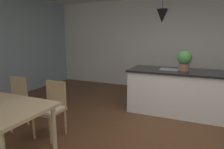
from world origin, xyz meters
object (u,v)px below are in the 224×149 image
chair_far_right (51,107)px  kitchen_island (177,91)px  chair_far_left (14,100)px  potted_plant_on_island (184,60)px

chair_far_right → kitchen_island: bearing=46.0°
chair_far_left → potted_plant_on_island: bearing=34.2°
chair_far_left → kitchen_island: kitchen_island is taller
kitchen_island → potted_plant_on_island: size_ratio=4.94×
chair_far_left → potted_plant_on_island: (2.68, 1.82, 0.65)m
kitchen_island → potted_plant_on_island: potted_plant_on_island is taller
kitchen_island → chair_far_left: bearing=-144.9°
chair_far_left → chair_far_right: bearing=0.0°
chair_far_right → potted_plant_on_island: bearing=44.6°
potted_plant_on_island → chair_far_left: bearing=-145.8°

